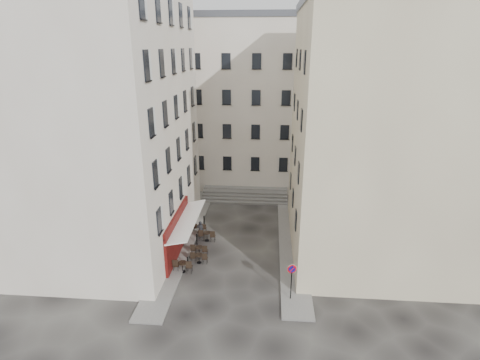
# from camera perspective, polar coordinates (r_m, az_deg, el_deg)

# --- Properties ---
(ground) EXTENTS (90.00, 90.00, 0.00)m
(ground) POSITION_cam_1_polar(r_m,az_deg,el_deg) (28.89, -1.04, -12.52)
(ground) COLOR black
(ground) RESTS_ON ground
(sidewalk_left) EXTENTS (2.00, 22.00, 0.12)m
(sidewalk_left) POSITION_cam_1_polar(r_m,az_deg,el_deg) (32.95, -8.24, -8.25)
(sidewalk_left) COLOR slate
(sidewalk_left) RESTS_ON ground
(sidewalk_right) EXTENTS (2.00, 18.00, 0.12)m
(sidewalk_right) POSITION_cam_1_polar(r_m,az_deg,el_deg) (31.39, 7.84, -9.75)
(sidewalk_right) COLOR slate
(sidewalk_right) RESTS_ON ground
(building_left) EXTENTS (12.20, 16.20, 20.60)m
(building_left) POSITION_cam_1_polar(r_m,az_deg,el_deg) (30.65, -20.76, 8.89)
(building_left) COLOR beige
(building_left) RESTS_ON ground
(building_right) EXTENTS (12.20, 14.20, 18.60)m
(building_right) POSITION_cam_1_polar(r_m,az_deg,el_deg) (29.55, 20.41, 6.58)
(building_right) COLOR tan
(building_right) RESTS_ON ground
(building_back) EXTENTS (18.20, 10.20, 18.60)m
(building_back) POSITION_cam_1_polar(r_m,az_deg,el_deg) (43.85, 0.06, 11.78)
(building_back) COLOR beige
(building_back) RESTS_ON ground
(cafe_storefront) EXTENTS (1.74, 7.30, 3.50)m
(cafe_storefront) POSITION_cam_1_polar(r_m,az_deg,el_deg) (29.49, -9.32, -7.87)
(cafe_storefront) COLOR #40090A
(cafe_storefront) RESTS_ON ground
(stone_steps) EXTENTS (9.00, 3.15, 0.80)m
(stone_steps) POSITION_cam_1_polar(r_m,az_deg,el_deg) (39.89, 0.74, -2.34)
(stone_steps) COLOR #62605D
(stone_steps) RESTS_ON ground
(bollard_near) EXTENTS (0.12, 0.12, 0.98)m
(bollard_near) POSITION_cam_1_polar(r_m,az_deg,el_deg) (28.25, -7.98, -12.30)
(bollard_near) COLOR black
(bollard_near) RESTS_ON ground
(bollard_mid) EXTENTS (0.12, 0.12, 0.98)m
(bollard_mid) POSITION_cam_1_polar(r_m,az_deg,el_deg) (31.19, -6.61, -8.91)
(bollard_mid) COLOR black
(bollard_mid) RESTS_ON ground
(bollard_far) EXTENTS (0.12, 0.12, 0.98)m
(bollard_far) POSITION_cam_1_polar(r_m,az_deg,el_deg) (34.25, -5.50, -6.12)
(bollard_far) COLOR black
(bollard_far) RESTS_ON ground
(no_parking_sign) EXTENTS (0.59, 0.17, 2.62)m
(no_parking_sign) POSITION_cam_1_polar(r_m,az_deg,el_deg) (24.44, 7.87, -14.21)
(no_parking_sign) COLOR black
(no_parking_sign) RESTS_ON ground
(bistro_table_a) EXTENTS (1.42, 0.67, 1.00)m
(bistro_table_a) POSITION_cam_1_polar(r_m,az_deg,el_deg) (27.91, -8.72, -12.81)
(bistro_table_a) COLOR black
(bistro_table_a) RESTS_ON ground
(bistro_table_b) EXTENTS (1.30, 0.61, 0.91)m
(bistro_table_b) POSITION_cam_1_polar(r_m,az_deg,el_deg) (28.80, -6.25, -11.67)
(bistro_table_b) COLOR black
(bistro_table_b) RESTS_ON ground
(bistro_table_c) EXTENTS (1.33, 0.63, 0.94)m
(bistro_table_c) POSITION_cam_1_polar(r_m,az_deg,el_deg) (29.74, -6.21, -10.54)
(bistro_table_c) COLOR black
(bistro_table_c) RESTS_ON ground
(bistro_table_d) EXTENTS (1.40, 0.66, 0.98)m
(bistro_table_d) POSITION_cam_1_polar(r_m,az_deg,el_deg) (31.69, -5.04, -8.41)
(bistro_table_d) COLOR black
(bistro_table_d) RESTS_ON ground
(bistro_table_e) EXTENTS (1.15, 0.54, 0.81)m
(bistro_table_e) POSITION_cam_1_polar(r_m,az_deg,el_deg) (33.19, -6.12, -7.25)
(bistro_table_e) COLOR black
(bistro_table_e) RESTS_ON ground
(pedestrian) EXTENTS (0.61, 0.41, 1.62)m
(pedestrian) POSITION_cam_1_polar(r_m,az_deg,el_deg) (31.96, -6.06, -7.57)
(pedestrian) COLOR black
(pedestrian) RESTS_ON ground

